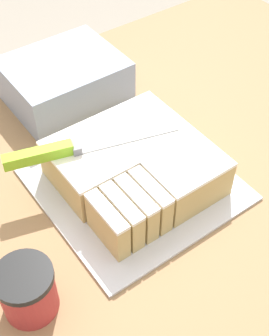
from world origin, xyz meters
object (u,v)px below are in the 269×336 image
at_px(cake, 135,166).
at_px(knife, 60,151).
at_px(cake_board, 134,184).
at_px(storage_box, 65,81).
at_px(coffee_cup, 28,291).

xyz_separation_m(cake, knife, (-0.11, 0.07, 0.05)).
bearing_deg(cake_board, knife, 146.09).
relative_size(knife, storage_box, 1.30).
height_order(coffee_cup, storage_box, storage_box).
height_order(cake_board, storage_box, storage_box).
xyz_separation_m(coffee_cup, storage_box, (0.30, 0.41, 0.01)).
distance_m(cake_board, storage_box, 0.31).
xyz_separation_m(knife, coffee_cup, (-0.17, -0.18, -0.05)).
xyz_separation_m(cake_board, knife, (-0.11, 0.07, 0.09)).
bearing_deg(knife, storage_box, 75.19).
height_order(cake, storage_box, storage_box).
distance_m(cake, knife, 0.14).
xyz_separation_m(knife, storage_box, (0.14, 0.23, -0.04)).
distance_m(coffee_cup, storage_box, 0.51).
bearing_deg(knife, cake, -16.04).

